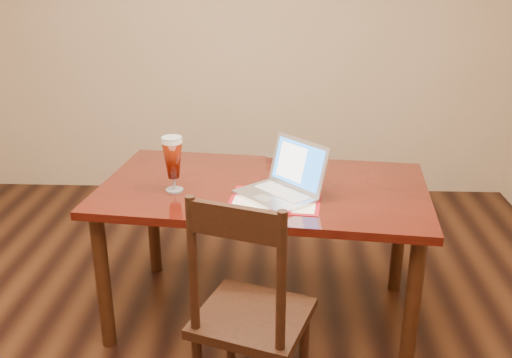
{
  "coord_description": "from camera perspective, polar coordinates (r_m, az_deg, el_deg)",
  "views": [
    {
      "loc": [
        0.36,
        -2.12,
        1.87
      ],
      "look_at": [
        0.23,
        0.64,
        0.81
      ],
      "focal_mm": 40.0,
      "sensor_mm": 36.0,
      "label": 1
    }
  ],
  "objects": [
    {
      "name": "dining_table",
      "position": [
        2.97,
        0.58,
        -2.21
      ],
      "size": [
        1.76,
        1.12,
        1.07
      ],
      "rotation": [
        0.0,
        0.0,
        -0.11
      ],
      "color": "#440F09",
      "rests_on": "ground"
    },
    {
      "name": "dining_chair",
      "position": [
        2.43,
        -0.68,
        -13.46
      ],
      "size": [
        0.56,
        0.55,
        1.06
      ],
      "rotation": [
        0.0,
        0.0,
        -0.33
      ],
      "color": "black",
      "rests_on": "ground"
    }
  ]
}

